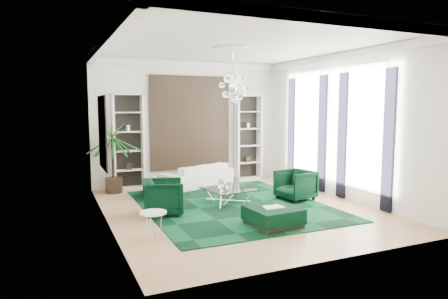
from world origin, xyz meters
name	(u,v)px	position (x,y,z in m)	size (l,w,h in m)	color
floor	(238,209)	(0.00, 0.00, -0.01)	(6.00, 7.00, 0.02)	tan
ceiling	(238,45)	(0.00, 0.00, 3.81)	(6.00, 7.00, 0.02)	white
wall_back	(190,123)	(0.00, 3.51, 1.90)	(6.00, 0.02, 3.80)	silver
wall_front	(337,141)	(0.00, -3.51, 1.90)	(6.00, 0.02, 3.80)	silver
wall_left	(105,132)	(-3.01, 0.00, 1.90)	(0.02, 7.00, 3.80)	silver
wall_right	(341,126)	(3.01, 0.00, 1.90)	(0.02, 7.00, 3.80)	silver
crown_molding	(238,50)	(0.00, 0.00, 3.70)	(6.00, 7.00, 0.18)	white
ceiling_medallion	(233,48)	(0.00, 0.30, 3.77)	(0.90, 0.90, 0.05)	white
tapestry	(190,123)	(0.00, 3.46, 1.90)	(2.50, 0.06, 2.80)	black
shelving_left	(128,141)	(-1.95, 3.31, 1.40)	(0.90, 0.38, 2.80)	white
shelving_right	(248,137)	(1.95, 3.31, 1.40)	(0.90, 0.38, 2.80)	white
painting	(103,133)	(-2.97, 0.60, 1.85)	(0.04, 1.30, 1.60)	black
window_near	(365,128)	(2.99, -0.90, 1.90)	(0.03, 1.10, 2.90)	white
curtain_near_a	(389,141)	(2.96, -1.68, 1.65)	(0.07, 0.30, 3.25)	black
curtain_near_b	(342,136)	(2.96, -0.12, 1.65)	(0.07, 0.30, 3.25)	black
window_far	(307,124)	(2.99, 1.50, 1.90)	(0.03, 1.10, 2.90)	white
curtain_far_a	(322,134)	(2.96, 0.72, 1.65)	(0.07, 0.30, 3.25)	black
curtain_far_b	(291,131)	(2.96, 2.28, 1.65)	(0.07, 0.30, 3.25)	black
rug	(233,205)	(0.00, 0.30, 0.01)	(4.20, 5.00, 0.02)	black
sofa	(197,175)	(0.00, 2.85, 0.34)	(2.33, 0.91, 0.68)	white
armchair_left	(164,197)	(-1.75, 0.20, 0.40)	(0.84, 0.87, 0.79)	black
armchair_right	(295,185)	(1.75, 0.20, 0.39)	(0.83, 0.85, 0.78)	black
coffee_table	(228,196)	(0.00, 0.55, 0.19)	(1.10, 1.10, 0.38)	white
ottoman_side	(161,188)	(-1.35, 2.00, 0.21)	(0.95, 0.95, 0.42)	black
ottoman_front	(273,217)	(0.05, -1.55, 0.19)	(0.96, 0.96, 0.38)	black
book	(273,207)	(0.05, -1.55, 0.40)	(0.41, 0.28, 0.03)	white
side_table	(153,225)	(-2.35, -1.30, 0.24)	(0.49, 0.49, 0.48)	white
palm	(113,148)	(-2.45, 2.95, 1.28)	(1.60, 1.60, 2.55)	#19591E
chandelier	(233,88)	(0.00, 0.30, 2.85)	(0.86, 0.86, 0.77)	white
table_plant	(242,185)	(0.27, 0.32, 0.49)	(0.12, 0.10, 0.22)	#19591E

